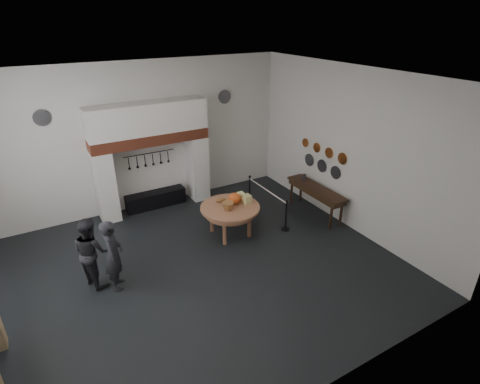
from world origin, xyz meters
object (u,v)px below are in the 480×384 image
work_table (230,208)px  visitor_far (91,252)px  side_table (316,189)px  iron_range (156,199)px  visitor_near (114,255)px  barrier_post_near (286,216)px  barrier_post_far (250,190)px

work_table → visitor_far: size_ratio=0.98×
visitor_far → side_table: (6.53, 0.01, 0.03)m
iron_range → work_table: bearing=-64.6°
work_table → visitor_near: bearing=-168.2°
visitor_near → barrier_post_near: visitor_near is taller
work_table → barrier_post_near: bearing=-21.8°
barrier_post_near → barrier_post_far: size_ratio=1.00×
work_table → side_table: side_table is taller
visitor_near → barrier_post_near: 4.81m
work_table → barrier_post_near: (1.49, -0.60, -0.39)m
work_table → side_table: bearing=-5.6°
visitor_near → barrier_post_far: size_ratio=1.90×
iron_range → visitor_far: 3.89m
visitor_near → side_table: visitor_near is taller
work_table → barrier_post_far: 2.08m
iron_range → visitor_far: (-2.43, -2.98, 0.59)m
iron_range → work_table: 3.03m
visitor_near → visitor_far: bearing=60.7°
work_table → barrier_post_far: (1.49, 1.40, -0.39)m
visitor_far → side_table: bearing=-110.9°
iron_range → visitor_far: bearing=-129.2°
visitor_near → side_table: 6.14m
barrier_post_near → work_table: bearing=158.2°
visitor_far → work_table: bearing=-106.5°
visitor_near → side_table: (6.13, 0.41, 0.02)m
side_table → barrier_post_far: bearing=128.5°
visitor_far → barrier_post_near: bearing=-114.4°
visitor_near → side_table: size_ratio=0.78×
barrier_post_far → barrier_post_near: bearing=-90.0°
barrier_post_near → barrier_post_far: bearing=90.0°
side_table → barrier_post_far: (-1.34, 1.68, -0.42)m
iron_range → side_table: 5.10m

